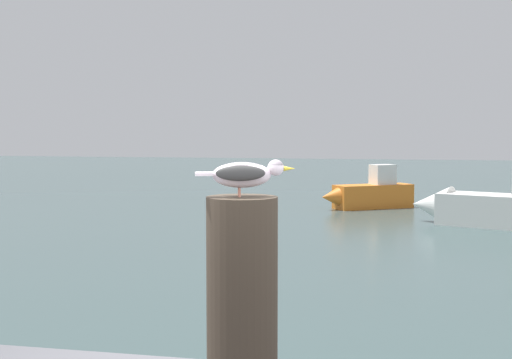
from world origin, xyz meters
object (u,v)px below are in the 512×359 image
(mooring_post, at_px, (242,305))
(boat_orange, at_px, (367,194))
(seagull, at_px, (244,174))
(boat_white, at_px, (505,206))

(mooring_post, bearing_deg, boat_orange, 92.70)
(boat_orange, bearing_deg, seagull, -87.28)
(mooring_post, xyz_separation_m, seagull, (0.01, 0.00, 0.52))
(mooring_post, xyz_separation_m, boat_orange, (-1.01, 21.49, -1.47))
(seagull, distance_m, boat_orange, 21.61)
(mooring_post, height_order, seagull, seagull)
(boat_orange, bearing_deg, boat_white, -44.56)
(mooring_post, bearing_deg, boat_white, 80.64)
(boat_white, bearing_deg, mooring_post, -99.36)
(mooring_post, relative_size, boat_orange, 0.28)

